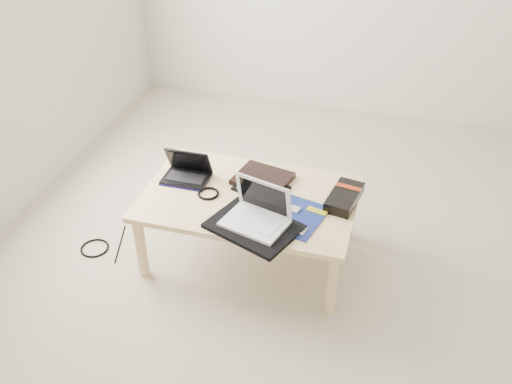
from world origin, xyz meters
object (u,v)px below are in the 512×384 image
(coffee_table, at_px, (249,204))
(white_laptop, at_px, (257,214))
(gpu_box, at_px, (344,197))
(netbook, at_px, (187,173))

(coffee_table, height_order, white_laptop, white_laptop)
(coffee_table, bearing_deg, white_laptop, -64.10)
(coffee_table, xyz_separation_m, white_laptop, (0.10, -0.22, 0.11))
(white_laptop, xyz_separation_m, gpu_box, (0.38, 0.30, -0.04))
(netbook, distance_m, white_laptop, 0.55)
(gpu_box, bearing_deg, white_laptop, -141.56)
(white_laptop, distance_m, gpu_box, 0.48)
(white_laptop, height_order, gpu_box, white_laptop)
(white_laptop, bearing_deg, netbook, 149.09)
(netbook, relative_size, white_laptop, 0.72)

